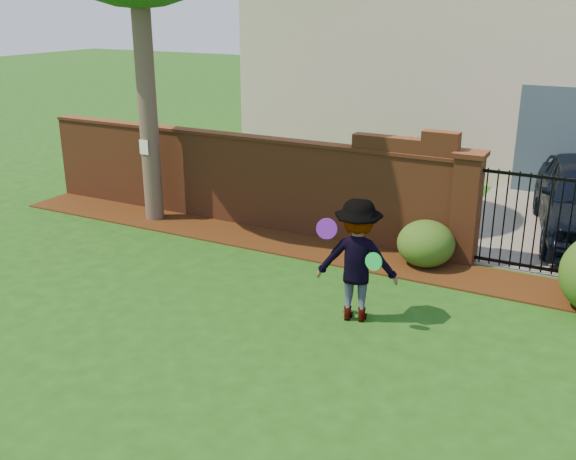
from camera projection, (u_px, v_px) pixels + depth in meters
The scene contains 12 objects.
ground at pixel (207, 329), 8.80m from camera, with size 80.00×80.00×0.01m, color #1A4812.
mulch_bed at pixel (269, 240), 11.99m from camera, with size 11.10×1.08×0.03m, color #331909.
brick_wall at pixel (237, 177), 12.71m from camera, with size 8.70×0.31×2.16m.
pillar_left at pixel (466, 207), 10.76m from camera, with size 0.50×0.50×1.88m.
iron_gate at pixel (536, 223), 10.30m from camera, with size 1.78×0.03×1.60m.
driveway at pixel (560, 208), 13.92m from camera, with size 3.20×8.00×0.01m, color slate.
house at pixel (494, 40), 17.31m from camera, with size 12.40×6.40×6.30m.
paper_notice at pixel (144, 147), 12.57m from camera, with size 0.20×0.01×0.28m, color white.
shrub_left at pixel (426, 244), 10.78m from camera, with size 0.94×0.94×0.77m, color #1F4C17.
man at pixel (357, 261), 8.80m from camera, with size 1.10×0.64×1.71m, color gray.
frisbee_purple at pixel (327, 229), 8.64m from camera, with size 0.28×0.28×0.03m, color purple.
frisbee_green at pixel (374, 261), 8.46m from camera, with size 0.24×0.24×0.02m, color green.
Camera 1 is at (4.63, -6.45, 4.16)m, focal length 41.09 mm.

